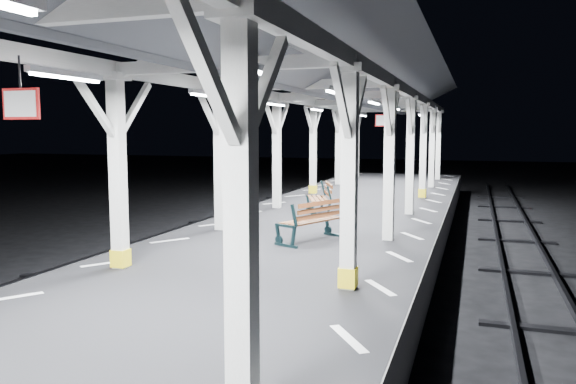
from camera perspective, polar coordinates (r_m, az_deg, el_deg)
The scene contains 6 objects.
platform at distance 7.70m, azimuth -12.72°, elevation -15.75°, with size 6.00×50.00×1.00m, color black.
hazard_stripes_left at distance 9.01m, azimuth -26.44°, elevation -9.61°, with size 1.00×48.00×0.01m, color silver.
hazard_stripes_right at distance 6.65m, azimuth 6.16°, elevation -14.58°, with size 1.00×48.00×0.01m, color silver.
canopy at distance 7.23m, azimuth -13.63°, elevation 15.64°, with size 5.40×49.00×4.65m.
bench_mid at distance 11.95m, azimuth 2.78°, elevation -2.81°, with size 1.24×1.77×0.91m.
bench_far at distance 15.87m, azimuth 3.44°, elevation -0.58°, with size 1.15×1.76×0.90m.
Camera 1 is at (3.76, -6.08, 3.37)m, focal length 35.00 mm.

